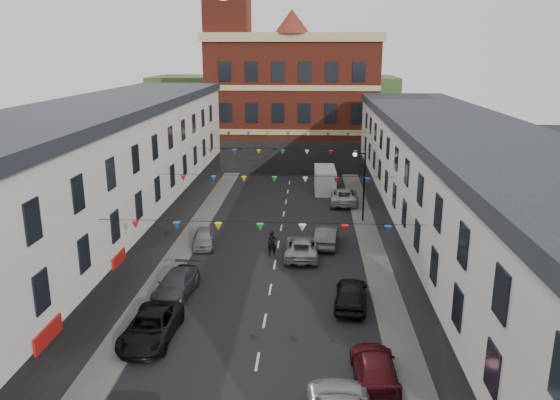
% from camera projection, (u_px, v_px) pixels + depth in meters
% --- Properties ---
extents(ground, '(160.00, 160.00, 0.00)m').
position_uv_depth(ground, '(270.00, 290.00, 33.14)').
color(ground, black).
rests_on(ground, ground).
extents(pavement_left, '(1.80, 64.00, 0.15)m').
position_uv_depth(pavement_left, '(167.00, 273.00, 35.43)').
color(pavement_left, '#605E5B').
rests_on(pavement_left, ground).
extents(pavement_right, '(1.80, 64.00, 0.15)m').
position_uv_depth(pavement_right, '(381.00, 278.00, 34.66)').
color(pavement_right, '#605E5B').
rests_on(pavement_right, ground).
extents(terrace_left, '(8.40, 56.00, 10.70)m').
position_uv_depth(terrace_left, '(79.00, 197.00, 33.35)').
color(terrace_left, beige).
rests_on(terrace_left, ground).
extents(terrace_right, '(8.40, 56.00, 9.70)m').
position_uv_depth(terrace_right, '(470.00, 212.00, 32.16)').
color(terrace_right, silver).
rests_on(terrace_right, ground).
extents(civic_building, '(20.60, 13.30, 18.50)m').
position_uv_depth(civic_building, '(293.00, 100.00, 67.54)').
color(civic_building, maroon).
rests_on(civic_building, ground).
extents(clock_tower, '(5.60, 5.60, 30.00)m').
position_uv_depth(clock_tower, '(228.00, 43.00, 63.32)').
color(clock_tower, maroon).
rests_on(clock_tower, ground).
extents(distant_hill, '(40.00, 14.00, 10.00)m').
position_uv_depth(distant_hill, '(274.00, 107.00, 91.75)').
color(distant_hill, '#314C23').
rests_on(distant_hill, ground).
extents(street_lamp, '(1.10, 0.36, 6.00)m').
position_uv_depth(street_lamp, '(361.00, 177.00, 45.22)').
color(street_lamp, black).
rests_on(street_lamp, ground).
extents(car_left_c, '(2.44, 5.09, 1.40)m').
position_uv_depth(car_left_c, '(151.00, 327.00, 27.20)').
color(car_left_c, black).
rests_on(car_left_c, ground).
extents(car_left_d, '(2.36, 4.85, 1.36)m').
position_uv_depth(car_left_d, '(176.00, 284.00, 32.29)').
color(car_left_d, '#37383E').
rests_on(car_left_d, ground).
extents(car_left_e, '(1.94, 3.90, 1.28)m').
position_uv_depth(car_left_e, '(204.00, 238.00, 40.39)').
color(car_left_e, gray).
rests_on(car_left_e, ground).
extents(car_right_c, '(1.94, 4.69, 1.36)m').
position_uv_depth(car_right_c, '(374.00, 368.00, 23.72)').
color(car_right_c, '#521018').
rests_on(car_right_c, ground).
extents(car_right_d, '(2.24, 4.60, 1.51)m').
position_uv_depth(car_right_d, '(351.00, 294.00, 30.81)').
color(car_right_d, black).
rests_on(car_right_d, ground).
extents(car_right_e, '(2.00, 4.57, 1.46)m').
position_uv_depth(car_right_e, '(327.00, 236.00, 40.51)').
color(car_right_e, '#4F5457').
rests_on(car_right_e, ground).
extents(car_right_f, '(2.66, 5.44, 1.49)m').
position_uv_depth(car_right_f, '(344.00, 196.00, 51.66)').
color(car_right_f, '#B8BABD').
rests_on(car_right_f, ground).
extents(moving_car, '(2.35, 5.01, 1.39)m').
position_uv_depth(moving_car, '(302.00, 247.00, 38.32)').
color(moving_car, '#A2A3A9').
rests_on(moving_car, ground).
extents(white_van, '(2.19, 5.47, 2.40)m').
position_uv_depth(white_van, '(325.00, 180.00, 56.12)').
color(white_van, silver).
rests_on(white_van, ground).
extents(pedestrian, '(0.71, 0.51, 1.85)m').
position_uv_depth(pedestrian, '(272.00, 244.00, 38.30)').
color(pedestrian, black).
rests_on(pedestrian, ground).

